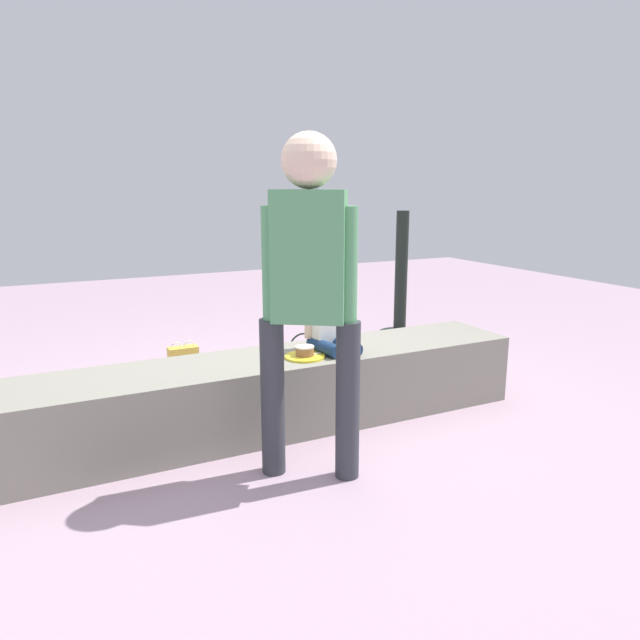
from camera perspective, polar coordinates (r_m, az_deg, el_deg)
The scene contains 11 objects.
ground_plane at distance 3.34m, azimuth -4.28°, elevation -10.32°, with size 12.00×12.00×0.00m, color #A78C9B.
concrete_ledge at distance 3.27m, azimuth -4.34°, elevation -7.04°, with size 2.90×0.51×0.41m, color gray.
child_seated at distance 3.30m, azimuth 0.91°, elevation 0.73°, with size 0.28×0.33×0.48m.
adult_standing at distance 2.54m, azimuth -1.05°, elevation 4.12°, with size 0.40×0.33×1.54m.
cake_plate at distance 3.18m, azimuth -1.49°, elevation -3.32°, with size 0.22×0.22×0.07m.
gift_bag at distance 4.13m, azimuth -13.18°, elevation -4.18°, with size 0.20×0.09×0.28m.
railing_post at distance 5.23m, azimuth 7.89°, elevation 2.90°, with size 0.36×0.36×1.11m.
water_bottle_near_gift at distance 3.79m, azimuth -27.55°, elevation -7.32°, with size 0.06×0.06×0.22m.
party_cup_red at distance 3.59m, azimuth -26.14°, elevation -9.07°, with size 0.09×0.09×0.11m, color red.
cake_box_white at distance 3.72m, azimuth -7.78°, elevation -6.86°, with size 0.27×0.31×0.13m, color white.
handbag_black_leather at distance 4.18m, azimuth -1.69°, elevation -3.89°, with size 0.29×0.10×0.31m.
Camera 1 is at (-1.14, -2.85, 1.32)m, focal length 32.73 mm.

